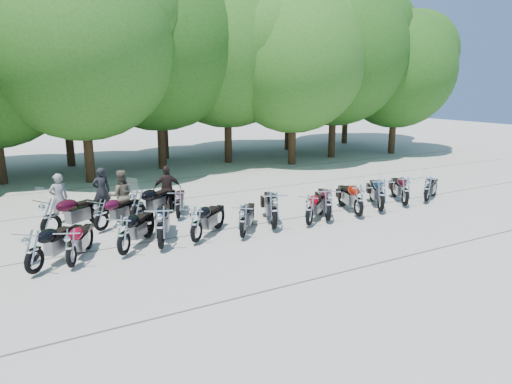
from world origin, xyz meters
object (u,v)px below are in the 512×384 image
motorcycle_5 (243,220)px  motorcycle_12 (427,188)px  motorcycle_16 (178,204)px  rider_2 (167,189)px  motorcycle_10 (381,194)px  rider_3 (102,191)px  motorcycle_14 (101,214)px  motorcycle_2 (123,234)px  motorcycle_13 (50,217)px  motorcycle_3 (160,226)px  rider_1 (121,196)px  motorcycle_0 (33,251)px  rider_0 (59,198)px  motorcycle_8 (328,204)px  motorcycle_9 (359,200)px  motorcycle_11 (406,190)px  motorcycle_6 (274,210)px  motorcycle_7 (310,209)px  motorcycle_1 (71,247)px  motorcycle_4 (196,223)px  motorcycle_15 (138,205)px

motorcycle_5 → motorcycle_12: (8.20, 0.32, 0.00)m
motorcycle_16 → rider_2: 1.19m
motorcycle_10 → rider_3: size_ratio=1.46×
motorcycle_14 → motorcycle_2: bearing=146.2°
motorcycle_13 → motorcycle_16: bearing=-120.4°
motorcycle_3 → rider_1: rider_1 is taller
motorcycle_0 → motorcycle_13: motorcycle_13 is taller
motorcycle_2 → rider_0: (-1.11, 4.20, 0.20)m
rider_2 → motorcycle_8: bearing=148.8°
motorcycle_5 → motorcycle_8: (3.25, 0.13, 0.06)m
motorcycle_9 → motorcycle_3: bearing=18.7°
motorcycle_11 → motorcycle_6: bearing=33.4°
motorcycle_7 → motorcycle_5: bearing=51.6°
motorcycle_13 → motorcycle_16: motorcycle_13 is taller
motorcycle_8 → rider_2: bearing=-12.7°
motorcycle_9 → rider_0: (-9.04, 4.44, 0.18)m
motorcycle_2 → motorcycle_10: motorcycle_10 is taller
motorcycle_3 → rider_1: 3.49m
motorcycle_7 → rider_2: (-3.43, 3.95, 0.25)m
motorcycle_14 → rider_0: 2.02m
rider_0 → motorcycle_7: bearing=137.1°
rider_0 → rider_3: 1.47m
motorcycle_2 → motorcycle_1: bearing=46.5°
motorcycle_11 → motorcycle_16: (-8.02, 2.53, -0.08)m
motorcycle_0 → motorcycle_3: bearing=-135.5°
motorcycle_10 → rider_0: (-10.17, 4.34, 0.14)m
rider_2 → rider_3: 2.28m
motorcycle_7 → motorcycle_16: bearing=11.2°
motorcycle_11 → motorcycle_3: bearing=32.9°
motorcycle_9 → rider_0: bearing=-5.6°
motorcycle_7 → motorcycle_9: (2.05, -0.02, 0.06)m
motorcycle_6 → rider_2: size_ratio=1.46×
motorcycle_3 → motorcycle_8: bearing=-159.3°
motorcycle_13 → rider_2: bearing=-104.3°
motorcycle_13 → motorcycle_16: 3.97m
motorcycle_1 → motorcycle_11: 11.79m
motorcycle_12 → motorcycle_4: bearing=59.7°
motorcycle_15 → rider_3: size_ratio=1.41×
motorcycle_13 → rider_3: 2.75m
motorcycle_3 → motorcycle_8: (5.67, -0.12, -0.06)m
motorcycle_5 → motorcycle_7: bearing=-141.6°
motorcycle_15 → motorcycle_13: bearing=57.5°
motorcycle_1 → motorcycle_3: motorcycle_3 is taller
motorcycle_4 → motorcycle_6: 2.57m
motorcycle_15 → rider_0: size_ratio=1.43×
motorcycle_8 → motorcycle_14: (-6.79, 2.60, -0.06)m
motorcycle_4 → motorcycle_7: motorcycle_4 is taller
motorcycle_3 → motorcycle_15: (0.10, 2.71, -0.03)m
motorcycle_9 → motorcycle_11: (2.52, 0.28, -0.00)m
rider_3 → motorcycle_12: bearing=155.6°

